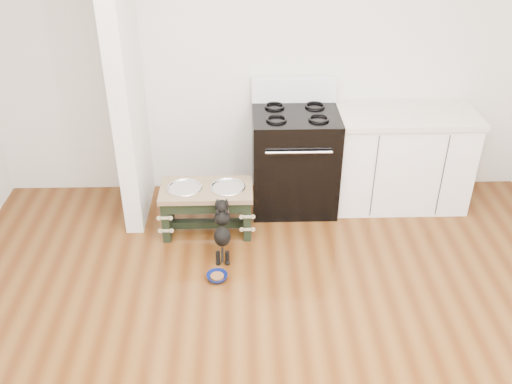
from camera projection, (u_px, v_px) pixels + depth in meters
name	position (u px, v px, depth m)	size (l,w,h in m)	color
room_shell	(289.00, 160.00, 2.74)	(5.00, 5.00, 5.00)	silver
partition_wall	(124.00, 69.00, 4.64)	(0.15, 0.80, 2.70)	silver
oven_range	(294.00, 158.00, 5.18)	(0.76, 0.69, 1.14)	black
cabinet_run	(400.00, 158.00, 5.23)	(1.24, 0.64, 0.91)	white
dog_feeder	(207.00, 201.00, 4.88)	(0.78, 0.42, 0.45)	black
puppy	(222.00, 229.00, 4.60)	(0.14, 0.40, 0.48)	black
floor_bowl	(217.00, 277.00, 4.45)	(0.21, 0.21, 0.05)	navy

